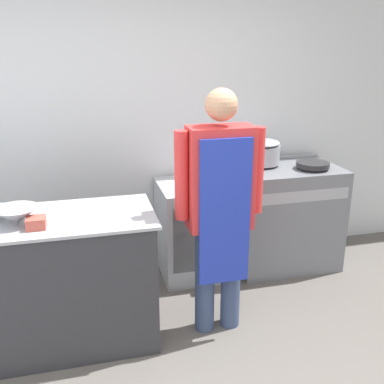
{
  "coord_description": "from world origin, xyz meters",
  "views": [
    {
      "loc": [
        -0.66,
        -1.95,
        2.0
      ],
      "look_at": [
        0.11,
        1.07,
        0.95
      ],
      "focal_mm": 42.0,
      "sensor_mm": 36.0,
      "label": 1
    }
  ],
  "objects": [
    {
      "name": "wall_back",
      "position": [
        0.0,
        1.98,
        1.35
      ],
      "size": [
        8.0,
        0.05,
        2.7
      ],
      "color": "silver",
      "rests_on": "ground_plane"
    },
    {
      "name": "prep_counter",
      "position": [
        -0.9,
        0.86,
        0.46
      ],
      "size": [
        1.35,
        0.66,
        0.93
      ],
      "color": "#2D2D33",
      "rests_on": "ground_plane"
    },
    {
      "name": "stove",
      "position": [
        1.11,
        1.58,
        0.47
      ],
      "size": [
        0.93,
        0.65,
        0.96
      ],
      "color": "slate",
      "rests_on": "ground_plane"
    },
    {
      "name": "fridge_unit",
      "position": [
        0.26,
        1.61,
        0.42
      ],
      "size": [
        0.6,
        0.63,
        0.83
      ],
      "color": "#A8ADB2",
      "rests_on": "ground_plane"
    },
    {
      "name": "person_cook",
      "position": [
        0.22,
        0.75,
        0.98
      ],
      "size": [
        0.61,
        0.24,
        1.73
      ],
      "color": "#38476B",
      "rests_on": "ground_plane"
    },
    {
      "name": "mixing_bowl",
      "position": [
        -1.08,
        0.81,
        0.98
      ],
      "size": [
        0.27,
        0.27,
        0.11
      ],
      "color": "#9EA0A8",
      "rests_on": "prep_counter"
    },
    {
      "name": "plastic_tub",
      "position": [
        -0.96,
        0.7,
        0.96
      ],
      "size": [
        0.11,
        0.11,
        0.07
      ],
      "color": "#B24C3F",
      "rests_on": "prep_counter"
    },
    {
      "name": "stock_pot",
      "position": [
        0.9,
        1.69,
        1.07
      ],
      "size": [
        0.34,
        0.34,
        0.22
      ],
      "color": "#9EA0A8",
      "rests_on": "stove"
    },
    {
      "name": "saute_pan",
      "position": [
        1.29,
        1.46,
        0.98
      ],
      "size": [
        0.29,
        0.29,
        0.04
      ],
      "color": "#262628",
      "rests_on": "stove"
    }
  ]
}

